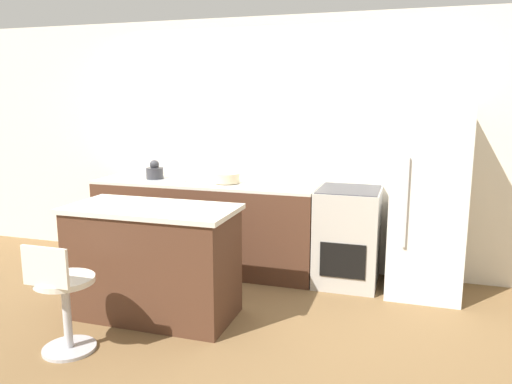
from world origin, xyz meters
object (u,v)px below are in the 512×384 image
Objects in this scene: stool_chair at (63,299)px; mixing_bowl at (227,178)px; oven_range at (348,236)px; kettle at (155,171)px; refrigerator at (427,201)px.

stool_chair is 2.10m from mixing_bowl.
oven_range is 4.61× the size of kettle.
oven_range is at bearing 0.88° from mixing_bowl.
mixing_bowl is (0.82, 0.00, -0.03)m from kettle.
mixing_bowl is at bearing 0.00° from kettle.
kettle is at bearing 99.52° from stool_chair.
refrigerator is at bearing -0.06° from mixing_bowl.
refrigerator reaches higher than kettle.
kettle is at bearing 179.96° from refrigerator.
oven_range is 0.54× the size of refrigerator.
mixing_bowl is (0.49, 1.96, 0.59)m from stool_chair.
oven_range is 2.63m from stool_chair.
stool_chair is (-1.73, -1.98, -0.07)m from oven_range.
oven_range is 1.34m from mixing_bowl.
mixing_bowl is (-1.94, 0.00, 0.12)m from refrigerator.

